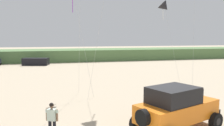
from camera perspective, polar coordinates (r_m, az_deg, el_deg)
dune_ridge at (r=48.68m, az=-9.17°, el=2.00°), size 90.00×8.93×2.21m
jeep at (r=12.32m, az=15.48°, el=-10.36°), size 4.99×3.74×2.26m
person_watching at (r=11.55m, az=-14.44°, el=-12.85°), size 0.58×0.42×1.67m
distant_sedan at (r=41.46m, az=-18.11°, el=0.33°), size 4.49×2.70×1.20m
kite_purple_stunt at (r=24.87m, az=12.71°, el=13.19°), size 1.70×3.92×8.46m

